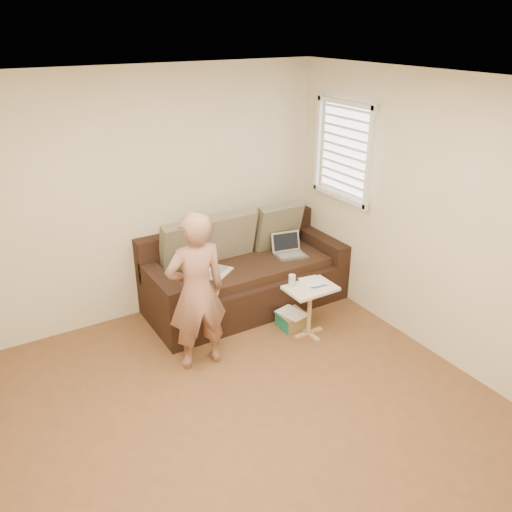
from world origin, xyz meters
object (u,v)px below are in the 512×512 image
object	(u,v)px
sofa	(246,271)
side_table	(309,311)
person	(196,292)
laptop_silver	(291,256)
laptop_white	(217,273)
striped_box	(292,320)
drinking_glass	(292,281)

from	to	relation	value
sofa	side_table	xyz separation A→B (m)	(0.25, -0.86, -0.15)
sofa	person	distance (m)	1.22
laptop_silver	laptop_white	bearing A→B (deg)	-172.27
sofa	side_table	distance (m)	0.90
side_table	striped_box	world-z (taller)	side_table
laptop_silver	drinking_glass	bearing A→B (deg)	-113.50
sofa	laptop_silver	xyz separation A→B (m)	(0.54, -0.09, 0.10)
side_table	laptop_silver	bearing A→B (deg)	69.20
side_table	striped_box	distance (m)	0.28
person	striped_box	bearing A→B (deg)	-171.76
person	side_table	size ratio (longest dim) A/B	2.78
person	striped_box	distance (m)	1.29
drinking_glass	laptop_silver	bearing A→B (deg)	55.96
laptop_white	striped_box	size ratio (longest dim) A/B	1.24
laptop_white	striped_box	bearing A→B (deg)	-83.00
sofa	drinking_glass	size ratio (longest dim) A/B	18.33
laptop_white	striped_box	xyz separation A→B (m)	(0.56, -0.62, -0.43)
side_table	striped_box	size ratio (longest dim) A/B	1.98
side_table	striped_box	bearing A→B (deg)	111.92
laptop_white	drinking_glass	distance (m)	0.85
laptop_white	drinking_glass	world-z (taller)	drinking_glass
laptop_silver	person	world-z (taller)	person
laptop_white	side_table	world-z (taller)	laptop_white
laptop_silver	side_table	size ratio (longest dim) A/B	0.63
side_table	striped_box	xyz separation A→B (m)	(-0.08, 0.19, -0.19)
sofa	drinking_glass	xyz separation A→B (m)	(0.11, -0.74, 0.18)
sofa	striped_box	xyz separation A→B (m)	(0.17, -0.66, -0.34)
laptop_silver	laptop_white	xyz separation A→B (m)	(-0.93, 0.05, 0.00)
sofa	laptop_silver	world-z (taller)	sofa
person	drinking_glass	bearing A→B (deg)	-175.87
person	drinking_glass	world-z (taller)	person
drinking_glass	person	bearing A→B (deg)	179.20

